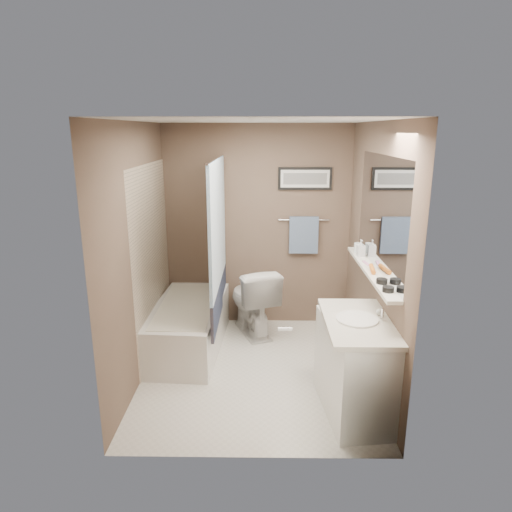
{
  "coord_description": "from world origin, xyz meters",
  "views": [
    {
      "loc": [
        0.06,
        -4.08,
        2.32
      ],
      "look_at": [
        0.0,
        0.15,
        1.15
      ],
      "focal_mm": 32.0,
      "sensor_mm": 36.0,
      "label": 1
    }
  ],
  "objects_px": {
    "bathtub": "(188,327)",
    "toilet": "(252,300)",
    "candle_bowl_far": "(382,281)",
    "soap_bottle": "(361,248)",
    "hair_brush_front": "(372,269)",
    "vanity": "(356,369)",
    "glass_jar": "(358,248)",
    "candle_bowl_near": "(388,289)"
  },
  "relations": [
    {
      "from": "candle_bowl_near",
      "to": "glass_jar",
      "type": "distance_m",
      "value": 1.16
    },
    {
      "from": "candle_bowl_far",
      "to": "candle_bowl_near",
      "type": "bearing_deg",
      "value": -90.0
    },
    {
      "from": "bathtub",
      "to": "glass_jar",
      "type": "xyz_separation_m",
      "value": [
        1.79,
        -0.08,
        0.92
      ]
    },
    {
      "from": "toilet",
      "to": "hair_brush_front",
      "type": "relative_size",
      "value": 3.7
    },
    {
      "from": "bathtub",
      "to": "toilet",
      "type": "xyz_separation_m",
      "value": [
        0.69,
        0.41,
        0.16
      ]
    },
    {
      "from": "candle_bowl_far",
      "to": "hair_brush_front",
      "type": "bearing_deg",
      "value": 90.0
    },
    {
      "from": "candle_bowl_far",
      "to": "hair_brush_front",
      "type": "distance_m",
      "value": 0.33
    },
    {
      "from": "vanity",
      "to": "candle_bowl_far",
      "type": "bearing_deg",
      "value": 24.21
    },
    {
      "from": "candle_bowl_near",
      "to": "hair_brush_front",
      "type": "height_order",
      "value": "hair_brush_front"
    },
    {
      "from": "vanity",
      "to": "hair_brush_front",
      "type": "bearing_deg",
      "value": 60.86
    },
    {
      "from": "vanity",
      "to": "soap_bottle",
      "type": "distance_m",
      "value": 1.25
    },
    {
      "from": "toilet",
      "to": "vanity",
      "type": "distance_m",
      "value": 1.81
    },
    {
      "from": "toilet",
      "to": "candle_bowl_far",
      "type": "distance_m",
      "value": 1.96
    },
    {
      "from": "candle_bowl_near",
      "to": "candle_bowl_far",
      "type": "height_order",
      "value": "same"
    },
    {
      "from": "toilet",
      "to": "soap_bottle",
      "type": "xyz_separation_m",
      "value": [
        1.09,
        -0.62,
        0.79
      ]
    },
    {
      "from": "bathtub",
      "to": "candle_bowl_far",
      "type": "height_order",
      "value": "candle_bowl_far"
    },
    {
      "from": "toilet",
      "to": "bathtub",
      "type": "bearing_deg",
      "value": 9.81
    },
    {
      "from": "candle_bowl_far",
      "to": "soap_bottle",
      "type": "relative_size",
      "value": 0.55
    },
    {
      "from": "vanity",
      "to": "hair_brush_front",
      "type": "distance_m",
      "value": 0.88
    },
    {
      "from": "bathtub",
      "to": "toilet",
      "type": "distance_m",
      "value": 0.82
    },
    {
      "from": "candle_bowl_far",
      "to": "hair_brush_front",
      "type": "xyz_separation_m",
      "value": [
        0.0,
        0.33,
        0.0
      ]
    },
    {
      "from": "vanity",
      "to": "candle_bowl_near",
      "type": "bearing_deg",
      "value": -31.35
    },
    {
      "from": "bathtub",
      "to": "glass_jar",
      "type": "bearing_deg",
      "value": 0.98
    },
    {
      "from": "candle_bowl_near",
      "to": "glass_jar",
      "type": "height_order",
      "value": "glass_jar"
    },
    {
      "from": "toilet",
      "to": "vanity",
      "type": "xyz_separation_m",
      "value": [
        0.91,
        -1.57,
        -0.01
      ]
    },
    {
      "from": "hair_brush_front",
      "to": "vanity",
      "type": "bearing_deg",
      "value": -112.7
    },
    {
      "from": "bathtub",
      "to": "soap_bottle",
      "type": "distance_m",
      "value": 2.03
    },
    {
      "from": "toilet",
      "to": "soap_bottle",
      "type": "relative_size",
      "value": 4.94
    },
    {
      "from": "bathtub",
      "to": "soap_bottle",
      "type": "relative_size",
      "value": 9.1
    },
    {
      "from": "vanity",
      "to": "bathtub",
      "type": "bearing_deg",
      "value": 137.75
    },
    {
      "from": "toilet",
      "to": "candle_bowl_far",
      "type": "bearing_deg",
      "value": 105.97
    },
    {
      "from": "vanity",
      "to": "glass_jar",
      "type": "distance_m",
      "value": 1.33
    },
    {
      "from": "hair_brush_front",
      "to": "soap_bottle",
      "type": "distance_m",
      "value": 0.51
    },
    {
      "from": "toilet",
      "to": "soap_bottle",
      "type": "height_order",
      "value": "soap_bottle"
    },
    {
      "from": "vanity",
      "to": "soap_bottle",
      "type": "bearing_deg",
      "value": 72.53
    },
    {
      "from": "bathtub",
      "to": "toilet",
      "type": "relative_size",
      "value": 1.84
    },
    {
      "from": "candle_bowl_near",
      "to": "bathtub",
      "type": "bearing_deg",
      "value": 145.2
    },
    {
      "from": "vanity",
      "to": "candle_bowl_near",
      "type": "relative_size",
      "value": 10.0
    },
    {
      "from": "candle_bowl_far",
      "to": "soap_bottle",
      "type": "bearing_deg",
      "value": 90.0
    },
    {
      "from": "candle_bowl_far",
      "to": "hair_brush_front",
      "type": "relative_size",
      "value": 0.41
    },
    {
      "from": "bathtub",
      "to": "hair_brush_front",
      "type": "bearing_deg",
      "value": -18.28
    },
    {
      "from": "vanity",
      "to": "glass_jar",
      "type": "bearing_deg",
      "value": 73.81
    }
  ]
}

